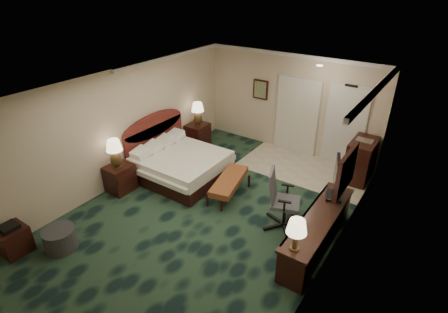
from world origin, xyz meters
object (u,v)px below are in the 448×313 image
Objects in this scene: nightstand_far at (198,135)px; lamp_far at (198,114)px; bed at (182,166)px; side_table at (14,240)px; ottoman at (60,239)px; nightstand_near at (120,178)px; lamp_near at (115,154)px; desk at (317,232)px; bed_bench at (229,187)px; minibar at (361,160)px; tv at (336,181)px; desk_chair at (286,200)px.

nightstand_far is 0.66m from lamp_far.
bed is 3.79m from side_table.
side_table reaches higher than ottoman.
lamp_far is at bearing 96.48° from ottoman.
bed is 1.48m from nightstand_near.
nightstand_near is 0.95× the size of lamp_near.
nightstand_far is 0.28× the size of desk.
minibar reaches higher than bed_bench.
tv is (3.85, 3.38, 0.86)m from ottoman.
lamp_far is 4.15m from desk_chair.
ottoman is (0.58, -4.82, -0.13)m from nightstand_far.
bed_bench is 2.63× the size of side_table.
lamp_far reaches higher than lamp_near.
bed_bench is at bearing 167.38° from desk.
bed_bench is at bearing -1.40° from bed.
tv reaches higher than ottoman.
nightstand_far reaches higher than nightstand_near.
nightstand_near is at bearing 179.54° from tv.
bed_bench is 1.32× the size of minibar.
tv is 1.01m from desk_chair.
tv reaches higher than desk_chair.
lamp_far is 0.27× the size of desk.
minibar is at bearing 39.35° from nightstand_near.
lamp_near is 2.63m from bed_bench.
ottoman is at bearing -73.15° from lamp_near.
tv is at bearing 15.01° from desk_chair.
nightstand_near is 2.88m from nightstand_far.
tv is at bearing 90.07° from desk.
tv reaches higher than minibar.
tv reaches higher than desk.
minibar is at bearing 9.59° from lamp_far.
bed is 1.41m from bed_bench.
lamp_far is at bearing 89.44° from side_table.
lamp_far is 0.53× the size of desk_chair.
minibar is at bearing 39.74° from lamp_near.
side_table is at bearing -90.54° from lamp_near.
ottoman is at bearing -73.01° from nightstand_near.
lamp_near is at bearing 89.46° from side_table.
desk is 2.58× the size of tv.
lamp_far reaches higher than nightstand_far.
lamp_near reaches higher than desk.
bed is 3.20m from ottoman.
bed is 1.64m from lamp_near.
lamp_far is (0.05, 2.88, 0.68)m from nightstand_near.
ottoman is 0.57× the size of minibar.
desk is at bearing -25.69° from bed_bench.
lamp_near is at bearing -170.38° from desk.
desk is at bearing -108.41° from tv.
side_table is (-2.21, -3.67, 0.03)m from bed_bench.
lamp_far is 4.63m from tv.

